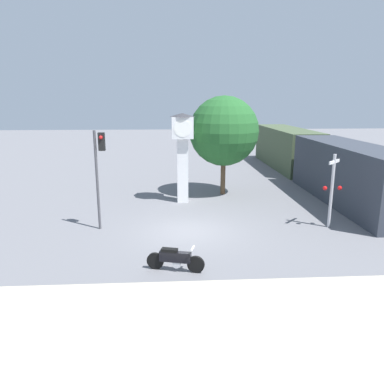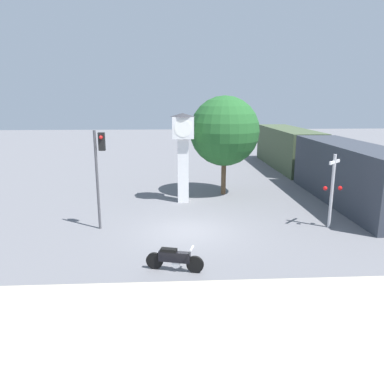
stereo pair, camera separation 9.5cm
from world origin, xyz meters
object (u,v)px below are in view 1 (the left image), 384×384
Objects in this scene: clock_tower at (182,144)px; freight_train at (311,158)px; railroad_crossing_signal at (332,188)px; motorcycle at (175,259)px; street_tree at (224,131)px; traffic_light at (99,163)px.

clock_tower is 11.10m from freight_train.
railroad_crossing_signal is (-2.93, -10.23, 0.21)m from freight_train.
motorcycle is 0.40× the size of clock_tower.
street_tree reaches higher than motorcycle.
railroad_crossing_signal is at bearing 44.83° from motorcycle.
street_tree is (-7.05, -3.58, 2.28)m from freight_train.
street_tree reaches higher than railroad_crossing_signal.
freight_train is (10.28, 14.44, 1.26)m from motorcycle.
railroad_crossing_signal is (10.64, -0.43, -1.22)m from traffic_light.
traffic_light is at bearing -130.31° from clock_tower.
street_tree is at bearing 31.75° from clock_tower.
motorcycle is 0.33× the size of street_tree.
freight_train is at bearing 35.85° from traffic_light.
street_tree is at bearing -153.09° from freight_train.
motorcycle is 9.73m from clock_tower.
clock_tower is at bearing -151.73° from freight_train.
motorcycle is 8.59m from railroad_crossing_signal.
freight_train is at bearing 28.27° from clock_tower.
railroad_crossing_signal is (6.73, -5.04, -1.50)m from clock_tower.
freight_train is 5.14× the size of traffic_light.
street_tree reaches higher than freight_train.
freight_train is (9.66, 5.20, -1.71)m from clock_tower.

